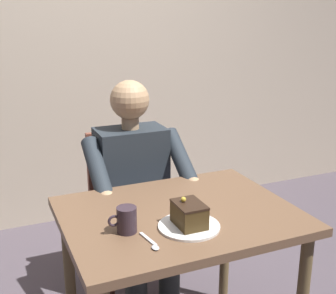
{
  "coord_description": "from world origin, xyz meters",
  "views": [
    {
      "loc": [
        0.7,
        1.5,
        1.52
      ],
      "look_at": [
        0.01,
        -0.1,
        1.0
      ],
      "focal_mm": 47.14,
      "sensor_mm": 36.0,
      "label": 1
    }
  ],
  "objects_px": {
    "cake_slice": "(189,214)",
    "coffee_cup": "(126,219)",
    "dining_table": "(179,234)",
    "seated_person": "(137,192)",
    "chair": "(127,204)",
    "dessert_spoon": "(152,244)"
  },
  "relations": [
    {
      "from": "cake_slice",
      "to": "coffee_cup",
      "type": "bearing_deg",
      "value": -14.81
    },
    {
      "from": "dining_table",
      "to": "chair",
      "type": "relative_size",
      "value": 1.05
    },
    {
      "from": "chair",
      "to": "cake_slice",
      "type": "distance_m",
      "value": 0.9
    },
    {
      "from": "seated_person",
      "to": "coffee_cup",
      "type": "height_order",
      "value": "seated_person"
    },
    {
      "from": "dining_table",
      "to": "coffee_cup",
      "type": "relative_size",
      "value": 8.59
    },
    {
      "from": "seated_person",
      "to": "dessert_spoon",
      "type": "xyz_separation_m",
      "value": [
        0.2,
        0.74,
        0.12
      ]
    },
    {
      "from": "dining_table",
      "to": "chair",
      "type": "height_order",
      "value": "chair"
    },
    {
      "from": "chair",
      "to": "coffee_cup",
      "type": "height_order",
      "value": "chair"
    },
    {
      "from": "cake_slice",
      "to": "coffee_cup",
      "type": "relative_size",
      "value": 1.25
    },
    {
      "from": "chair",
      "to": "dessert_spoon",
      "type": "bearing_deg",
      "value": 77.51
    },
    {
      "from": "chair",
      "to": "seated_person",
      "type": "distance_m",
      "value": 0.22
    },
    {
      "from": "chair",
      "to": "seated_person",
      "type": "height_order",
      "value": "seated_person"
    },
    {
      "from": "seated_person",
      "to": "cake_slice",
      "type": "xyz_separation_m",
      "value": [
        0.03,
        0.67,
        0.17
      ]
    },
    {
      "from": "seated_person",
      "to": "cake_slice",
      "type": "bearing_deg",
      "value": 87.8
    },
    {
      "from": "cake_slice",
      "to": "dessert_spoon",
      "type": "distance_m",
      "value": 0.2
    },
    {
      "from": "dining_table",
      "to": "coffee_cup",
      "type": "height_order",
      "value": "coffee_cup"
    },
    {
      "from": "dining_table",
      "to": "cake_slice",
      "type": "height_order",
      "value": "cake_slice"
    },
    {
      "from": "chair",
      "to": "dining_table",
      "type": "bearing_deg",
      "value": 90.0
    },
    {
      "from": "dining_table",
      "to": "seated_person",
      "type": "relative_size",
      "value": 0.78
    },
    {
      "from": "cake_slice",
      "to": "coffee_cup",
      "type": "distance_m",
      "value": 0.24
    },
    {
      "from": "dessert_spoon",
      "to": "coffee_cup",
      "type": "bearing_deg",
      "value": -67.8
    },
    {
      "from": "cake_slice",
      "to": "coffee_cup",
      "type": "xyz_separation_m",
      "value": [
        0.23,
        -0.06,
        -0.0
      ]
    }
  ]
}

